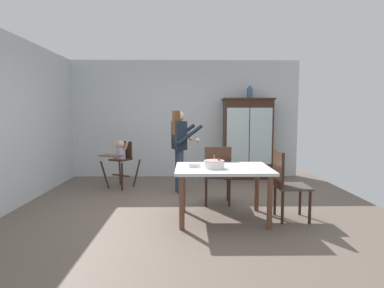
# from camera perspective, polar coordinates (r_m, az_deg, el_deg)

# --- Properties ---
(ground_plane) EXTENTS (6.24, 6.24, 0.00)m
(ground_plane) POSITION_cam_1_polar(r_m,az_deg,el_deg) (5.02, -1.59, -11.65)
(ground_plane) COLOR #66564C
(wall_back) EXTENTS (5.32, 0.06, 2.70)m
(wall_back) POSITION_cam_1_polar(r_m,az_deg,el_deg) (7.42, -1.40, 4.50)
(wall_back) COLOR silver
(wall_back) RESTS_ON ground_plane
(wall_left) EXTENTS (0.06, 5.32, 2.70)m
(wall_left) POSITION_cam_1_polar(r_m,az_deg,el_deg) (5.50, -30.28, 3.41)
(wall_left) COLOR silver
(wall_left) RESTS_ON ground_plane
(china_cabinet) EXTENTS (1.14, 0.48, 1.82)m
(china_cabinet) POSITION_cam_1_polar(r_m,az_deg,el_deg) (7.31, 9.95, 1.02)
(china_cabinet) COLOR #382116
(china_cabinet) RESTS_ON ground_plane
(ceramic_vase) EXTENTS (0.13, 0.13, 0.27)m
(ceramic_vase) POSITION_cam_1_polar(r_m,az_deg,el_deg) (7.32, 10.33, 9.04)
(ceramic_vase) COLOR #3D567F
(ceramic_vase) RESTS_ON china_cabinet
(high_chair_with_toddler) EXTENTS (0.78, 0.84, 0.95)m
(high_chair_with_toddler) POSITION_cam_1_polar(r_m,az_deg,el_deg) (6.43, -12.71, -2.01)
(high_chair_with_toddler) COLOR #382116
(high_chair_with_toddler) RESTS_ON ground_plane
(adult_person) EXTENTS (0.61, 0.60, 1.53)m
(adult_person) POSITION_cam_1_polar(r_m,az_deg,el_deg) (5.87, -2.26, 0.51)
(adult_person) COLOR #33425B
(adult_person) RESTS_ON ground_plane
(dining_table) EXTENTS (1.31, 0.96, 0.74)m
(dining_table) POSITION_cam_1_polar(r_m,az_deg,el_deg) (4.43, 5.56, -5.46)
(dining_table) COLOR silver
(dining_table) RESTS_ON ground_plane
(birthday_cake) EXTENTS (0.28, 0.28, 0.19)m
(birthday_cake) POSITION_cam_1_polar(r_m,az_deg,el_deg) (4.31, 4.01, -3.66)
(birthday_cake) COLOR white
(birthday_cake) RESTS_ON dining_table
(serving_bowl) EXTENTS (0.18, 0.18, 0.05)m
(serving_bowl) POSITION_cam_1_polar(r_m,az_deg,el_deg) (4.40, 0.47, -3.80)
(serving_bowl) COLOR silver
(serving_bowl) RESTS_ON dining_table
(dining_chair_far_side) EXTENTS (0.47, 0.47, 0.96)m
(dining_chair_far_side) POSITION_cam_1_polar(r_m,az_deg,el_deg) (5.12, 4.64, -4.91)
(dining_chair_far_side) COLOR #382116
(dining_chair_far_side) RESTS_ON ground_plane
(dining_chair_right_end) EXTENTS (0.44, 0.44, 0.96)m
(dining_chair_right_end) POSITION_cam_1_polar(r_m,az_deg,el_deg) (4.62, 16.41, -6.26)
(dining_chair_right_end) COLOR #382116
(dining_chair_right_end) RESTS_ON ground_plane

